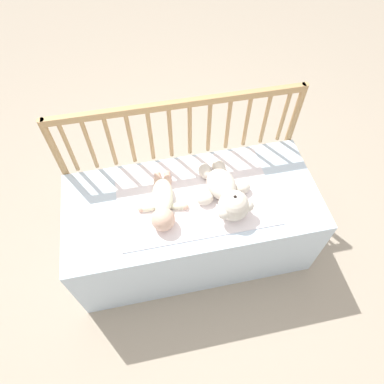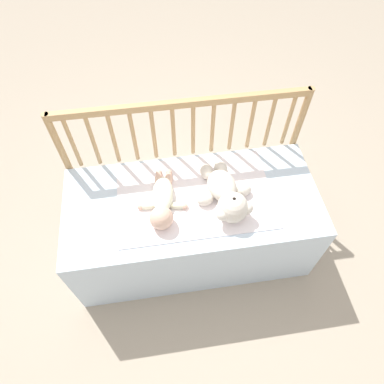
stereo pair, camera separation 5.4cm
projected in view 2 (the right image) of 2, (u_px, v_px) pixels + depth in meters
ground_plane at (192, 245)px, 2.18m from camera, size 12.00×12.00×0.00m
crib_mattress at (192, 225)px, 1.97m from camera, size 1.33×0.60×0.51m
crib_rail at (184, 138)px, 1.85m from camera, size 1.33×0.04×0.89m
blanket at (195, 195)px, 1.78m from camera, size 0.80×0.51×0.01m
teddy_bear at (226, 195)px, 1.70m from camera, size 0.30×0.41×0.16m
baby at (162, 202)px, 1.70m from camera, size 0.26×0.38×0.12m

